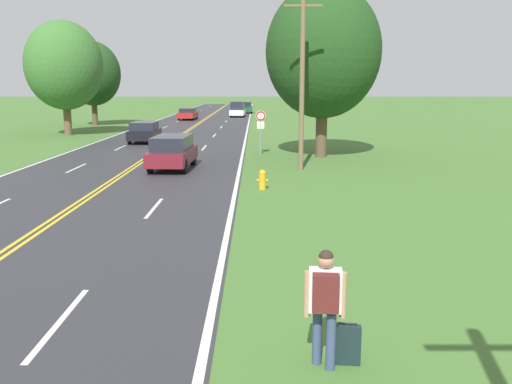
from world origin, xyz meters
TOP-DOWN VIEW (x-y plane):
  - hitchhiker_person at (7.24, 5.95)m, footprint 0.61×0.46m
  - suitcase at (7.59, 6.08)m, footprint 0.42×0.19m
  - fire_hydrant at (6.50, 19.90)m, footprint 0.45×0.29m
  - traffic_sign at (6.52, 31.04)m, footprint 0.60×0.10m
  - utility_pole_midground at (8.44, 24.95)m, footprint 1.80×0.24m
  - tree_behind_sign at (-9.46, 43.99)m, footprint 6.25×6.25m
  - tree_mid_treeline at (10.03, 30.02)m, footprint 6.49×6.49m
  - tree_right_cluster at (-10.52, 55.33)m, footprint 5.65×5.65m
  - car_maroon_suv_mid_near at (2.09, 25.34)m, footprint 2.04×4.53m
  - car_black_hatchback_mid_far at (-1.82, 37.78)m, footprint 1.92×3.65m
  - car_red_sedan_receding at (-2.00, 64.52)m, footprint 2.04×4.82m
  - car_white_van_distant at (3.82, 70.27)m, footprint 2.02×4.27m
  - car_dark_green_sedan_horizon at (4.74, 80.20)m, footprint 1.88×3.97m

SIDE VIEW (x-z plane):
  - suitcase at x=7.59m, z-range -0.02..0.63m
  - fire_hydrant at x=6.50m, z-range 0.01..0.80m
  - car_red_sedan_receding at x=-2.00m, z-range 0.03..1.42m
  - car_black_hatchback_mid_far at x=-1.82m, z-range 0.05..1.56m
  - car_dark_green_sedan_horizon at x=4.74m, z-range 0.00..1.66m
  - car_maroon_suv_mid_near at x=2.09m, z-range 0.06..1.71m
  - car_white_van_distant at x=3.82m, z-range 0.01..2.01m
  - hitchhiker_person at x=7.24m, z-range 0.20..2.00m
  - traffic_sign at x=6.52m, z-range 0.67..3.28m
  - utility_pole_midground at x=8.44m, z-range 0.15..8.48m
  - tree_right_cluster at x=-10.52m, z-range 0.99..9.51m
  - tree_behind_sign at x=-9.46m, z-range 1.03..10.30m
  - tree_mid_treeline at x=10.03m, z-range 1.09..10.79m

